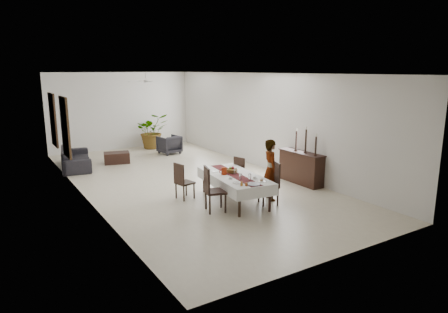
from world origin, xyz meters
TOP-DOWN VIEW (x-y plane):
  - floor at (0.00, 0.00)m, footprint 6.00×12.00m
  - ceiling at (0.00, 0.00)m, footprint 6.00×12.00m
  - wall_back at (0.00, 6.00)m, footprint 6.00×0.02m
  - wall_front at (0.00, -6.00)m, footprint 6.00×0.02m
  - wall_left at (-3.00, 0.00)m, footprint 0.02×12.00m
  - wall_right at (3.00, 0.00)m, footprint 0.02×12.00m
  - dining_table_top at (0.18, -2.38)m, footprint 1.16×2.30m
  - table_leg_fl at (-0.34, -3.38)m, footprint 0.07×0.07m
  - table_leg_fr at (0.47, -3.47)m, footprint 0.07×0.07m
  - table_leg_bl at (-0.10, -1.30)m, footprint 0.07×0.07m
  - table_leg_br at (0.70, -1.39)m, footprint 0.07×0.07m
  - tablecloth_top at (0.18, -2.38)m, footprint 1.35×2.48m
  - tablecloth_drape_left at (-0.35, -2.32)m, footprint 0.28×2.36m
  - tablecloth_drape_right at (0.72, -2.45)m, footprint 0.28×2.36m
  - tablecloth_drape_near at (0.05, -3.56)m, footprint 1.08×0.13m
  - tablecloth_drape_far at (0.31, -1.21)m, footprint 1.08×0.13m
  - table_runner at (0.18, -2.38)m, footprint 0.58×2.32m
  - red_pitcher at (-0.03, -2.22)m, footprint 0.15×0.15m
  - pitcher_handle at (-0.11, -2.21)m, footprint 0.11×0.03m
  - wine_glass_near at (0.22, -2.99)m, footprint 0.06×0.06m
  - wine_glass_mid at (0.03, -2.88)m, footprint 0.06×0.06m
  - wine_glass_far at (0.23, -2.34)m, footprint 0.06×0.06m
  - teacup_right at (0.39, -2.96)m, footprint 0.08×0.08m
  - saucer_right at (0.39, -2.96)m, footprint 0.14×0.14m
  - teacup_left at (-0.13, -2.67)m, footprint 0.08×0.08m
  - saucer_left at (-0.13, -2.67)m, footprint 0.14×0.14m
  - plate_near_right at (0.39, -3.24)m, footprint 0.22×0.22m
  - bread_near_right at (0.39, -3.24)m, footprint 0.08×0.08m
  - plate_near_left at (-0.17, -3.04)m, footprint 0.22×0.22m
  - plate_far_left at (-0.05, -1.85)m, footprint 0.22×0.22m
  - serving_tray at (0.07, -3.34)m, footprint 0.33×0.33m
  - jam_jar_a at (-0.13, -3.35)m, footprint 0.06×0.06m
  - jam_jar_b at (-0.22, -3.28)m, footprint 0.06×0.06m
  - jam_jar_c at (-0.16, -3.20)m, footprint 0.06×0.06m
  - fruit_basket at (0.25, -2.16)m, footprint 0.28×0.28m
  - fruit_red at (0.28, -2.15)m, footprint 0.08×0.08m
  - fruit_green at (0.22, -2.13)m, footprint 0.07×0.07m
  - chair_right_near_seat at (0.78, -3.01)m, footprint 0.58×0.58m
  - chair_right_near_leg_fl at (0.90, -3.24)m, footprint 0.06×0.06m
  - chair_right_near_leg_fr at (1.02, -2.89)m, footprint 0.06×0.06m
  - chair_right_near_leg_bl at (0.55, -3.12)m, footprint 0.06×0.06m
  - chair_right_near_leg_br at (0.67, -2.77)m, footprint 0.06×0.06m
  - chair_right_near_back at (0.98, -3.08)m, footprint 0.19×0.44m
  - chair_right_far_seat at (0.69, -1.64)m, footprint 0.47×0.47m
  - chair_right_far_leg_fl at (0.88, -1.75)m, footprint 0.05×0.05m
  - chair_right_far_leg_fr at (0.80, -1.44)m, footprint 0.05×0.05m
  - chair_right_far_leg_bl at (0.57, -1.83)m, footprint 0.05×0.05m
  - chair_right_far_leg_br at (0.49, -1.52)m, footprint 0.05×0.05m
  - chair_right_far_back at (0.86, -1.59)m, footprint 0.13×0.39m
  - chair_left_near_seat at (-0.60, -2.75)m, footprint 0.57×0.57m
  - chair_left_near_leg_fl at (-0.73, -2.52)m, footprint 0.06×0.06m
  - chair_left_near_leg_fr at (-0.83, -2.89)m, footprint 0.06×0.06m
  - chair_left_near_leg_bl at (-0.37, -2.62)m, footprint 0.06×0.06m
  - chair_left_near_leg_br at (-0.47, -2.99)m, footprint 0.06×0.06m
  - chair_left_near_back at (-0.80, -2.70)m, footprint 0.17×0.46m
  - chair_left_far_seat at (-0.80, -1.52)m, footprint 0.48×0.48m
  - chair_left_far_leg_fl at (-0.99, -1.39)m, footprint 0.05×0.05m
  - chair_left_far_leg_fr at (-0.93, -1.72)m, footprint 0.05×0.05m
  - chair_left_far_leg_bl at (-0.66, -1.32)m, footprint 0.05×0.05m
  - chair_left_far_leg_br at (-0.60, -1.65)m, footprint 0.05×0.05m
  - chair_left_far_back at (-0.98, -1.56)m, footprint 0.12×0.41m
  - woman at (1.06, -2.75)m, footprint 0.55×0.67m
  - sideboard_body at (2.78, -2.02)m, footprint 0.41×1.52m
  - sideboard_top at (2.78, -2.02)m, footprint 0.45×1.58m
  - candlestick_near_base at (2.78, -2.58)m, footprint 0.10×0.10m
  - candlestick_near_shaft at (2.78, -2.58)m, footprint 0.05×0.05m
  - candlestick_near_candle at (2.78, -2.58)m, footprint 0.04×0.04m
  - candlestick_mid_base at (2.78, -2.18)m, footprint 0.10×0.10m
  - candlestick_mid_shaft at (2.78, -2.18)m, footprint 0.05×0.05m
  - candlestick_mid_candle at (2.78, -2.18)m, footprint 0.04×0.04m
  - candlestick_far_base at (2.78, -1.77)m, footprint 0.10×0.10m
  - candlestick_far_shaft at (2.78, -1.77)m, footprint 0.05×0.05m
  - candlestick_far_candle at (2.78, -1.77)m, footprint 0.04×0.04m
  - sofa at (-2.46, 3.51)m, footprint 1.31×2.44m
  - armchair at (1.23, 3.95)m, footprint 0.88×0.90m
  - coffee_table at (-1.08, 3.41)m, footprint 0.99×0.78m
  - potted_plant at (1.09, 5.36)m, footprint 1.49×1.33m
  - mirror_frame_near at (-2.96, 2.20)m, footprint 0.06×1.05m
  - mirror_glass_near at (-2.92, 2.20)m, footprint 0.01×0.90m
  - mirror_frame_far at (-2.96, 4.30)m, footprint 0.06×1.05m
  - mirror_glass_far at (-2.92, 4.30)m, footprint 0.01×0.90m
  - fan_rod at (0.00, 3.00)m, footprint 0.04×0.04m
  - fan_hub at (0.00, 3.00)m, footprint 0.16×0.16m
  - fan_blade_n at (0.00, 3.35)m, footprint 0.10×0.55m
  - fan_blade_s at (0.00, 2.65)m, footprint 0.10×0.55m
  - fan_blade_e at (0.35, 3.00)m, footprint 0.55×0.10m
  - fan_blade_w at (-0.35, 3.00)m, footprint 0.55×0.10m

SIDE VIEW (x-z plane):
  - floor at x=0.00m, z-range 0.00..0.00m
  - chair_right_far_leg_fl at x=0.88m, z-range 0.00..0.39m
  - chair_right_far_leg_fr at x=0.80m, z-range 0.00..0.39m
  - chair_right_far_leg_bl at x=0.57m, z-range 0.00..0.39m
  - chair_right_far_leg_br at x=0.49m, z-range 0.00..0.39m
  - coffee_table at x=-1.08m, z-range 0.00..0.39m
  - chair_left_far_leg_fl at x=-0.99m, z-range 0.00..0.40m
  - chair_left_far_leg_fr at x=-0.93m, z-range 0.00..0.40m
  - chair_left_far_leg_bl at x=-0.66m, z-range 0.00..0.40m
  - chair_left_far_leg_br at x=-0.60m, z-range 0.00..0.40m
  - chair_right_near_leg_fl at x=0.90m, z-range 0.00..0.45m
  - chair_right_near_leg_fr at x=1.02m, z-range 0.00..0.45m
  - chair_right_near_leg_bl at x=0.55m, z-range 0.00..0.45m
  - chair_right_near_leg_br at x=0.67m, z-range 0.00..0.45m
  - chair_left_near_leg_fl at x=-0.73m, z-range 0.00..0.46m
  - chair_left_near_leg_fr at x=-0.83m, z-range 0.00..0.46m
  - chair_left_near_leg_bl at x=-0.37m, z-range 0.00..0.46m
  - chair_left_near_leg_br at x=-0.47m, z-range 0.00..0.46m
  - table_leg_fl at x=-0.34m, z-range 0.00..0.64m
  - table_leg_fr at x=0.47m, z-range 0.00..0.64m
  - table_leg_bl at x=-0.10m, z-range 0.00..0.64m
  - table_leg_br at x=0.70m, z-range 0.00..0.64m
  - sofa at x=-2.46m, z-range 0.00..0.68m
  - armchair at x=1.23m, z-range 0.00..0.73m
  - chair_right_far_seat at x=0.69m, z-range 0.39..0.43m
  - chair_left_far_seat at x=-0.80m, z-range 0.40..0.45m
  - sideboard_body at x=2.78m, z-range 0.00..0.91m
  - chair_right_near_seat at x=0.78m, z-range 0.45..0.50m
  - chair_left_near_seat at x=-0.60m, z-range 0.46..0.51m
  - tablecloth_drape_left at x=-0.35m, z-range 0.42..0.70m
  - tablecloth_drape_right at x=0.72m, z-range 0.42..0.70m
  - tablecloth_drape_near at x=0.05m, z-range 0.42..0.70m
  - tablecloth_drape_far at x=0.31m, z-range 0.42..0.70m
  - dining_table_top at x=0.18m, z-range 0.64..0.69m
  - chair_right_far_back at x=0.86m, z-range 0.43..0.92m
  - tablecloth_top at x=0.18m, z-range 0.69..0.70m
  - table_runner at x=0.18m, z-range 0.70..0.70m
  - chair_left_far_back at x=-0.98m, z-range 0.45..0.97m
  - saucer_right at x=0.39m, z-range 0.70..0.71m
  - saucer_left at x=-0.13m, z-range 0.70..0.71m
  - plate_near_right at x=0.39m, z-range 0.70..0.71m
  - plate_near_left at x=-0.17m, z-range 0.70..0.71m
  - plate_far_left at x=-0.05m, z-range 0.70..0.71m
  - serving_tray at x=0.07m, z-range 0.70..0.72m
  - teacup_right at x=0.39m, z-range 0.70..0.76m
  - teacup_left at x=-0.13m, z-range 0.70..0.76m
  - bread_near_right at x=0.39m, z-range 0.69..0.77m
  - jam_jar_a at x=-0.13m, z-range 0.70..0.77m
  - jam_jar_b at x=-0.22m, z-range 0.70..0.77m
  - jam_jar_c at x=-0.16m, z-range 0.70..0.77m
  - fruit_basket at x=0.25m, z-range 0.70..0.79m
  - potted_plant at x=1.09m, z-range 0.00..1.49m
  - wine_glass_near at x=0.22m, z-range 0.70..0.86m
  - wine_glass_mid at x=0.03m, z-range 0.70..0.86m
  - wine_glass_far at x=0.23m, z-range 0.70..0.86m
  - chair_right_near_back at x=0.98m, z-range 0.50..1.07m
  - red_pitcher at x=-0.03m, z-range 0.70..0.88m
  - pitcher_handle at x=-0.11m, z-range 0.74..0.85m
  - woman at x=1.06m, z-range 0.00..1.59m
  - chair_left_near_back at x=-0.80m, z-range 0.51..1.09m
  - fruit_red at x=0.28m, z-range 0.77..0.86m
  - fruit_green at x=0.22m, z-range 0.78..0.85m
  - sideboard_top at x=2.78m, z-range 0.91..0.94m
  - candlestick_near_base at x=2.78m, z-range 0.94..0.97m
  - candlestick_mid_base at x=2.78m, z-range 0.94..0.97m
  - candlestick_far_base at x=2.78m, z-range 0.94..0.97m
  - candlestick_near_shaft at x=2.78m, z-range 0.97..1.48m
  - candlestick_far_shaft at x=2.78m, z-range 0.97..1.53m
  - candlestick_mid_shaft at x=2.78m, z-range 0.97..1.63m
  - candlestick_near_candle at x=2.78m, z-range 1.48..1.56m
  - candlestick_far_candle at x=2.78m, z-range 1.53..1.61m
  - wall_back at x=0.00m, z-range 0.00..3.20m
  - wall_front at x=0.00m, z-range 0.00..3.20m
  - wall_left at x=-3.00m, z-range 0.00..3.20m
  - wall_right at x=3.00m, z-range 0.00..3.20m
  - mirror_frame_near at x=-2.96m, z-range 0.67..2.53m
  - mirror_glass_near at x=-2.92m, z-range 0.75..2.45m
  - mirror_frame_far at x=-2.96m, z-range 0.67..2.53m
  - mirror_glass_far at x=-2.92m, z-range 0.75..2.45m
  - candlestick_mid_candle at x=2.78m, z-range 1.63..1.71m
  - fan_hub at x=0.00m, z-range 2.86..2.94m
  - fan_blade_n at x=0.00m, z-range 2.89..2.91m
  - fan_blade_s at x=0.00m, z-range 2.89..2.91m
  - fan_blade_e at x=0.35m, z-range 2.89..2.91m
  - fan_blade_w at x=-0.35m, z-range 2.89..2.91m
  - fan_rod at x=0.00m, z-range 3.00..3.20m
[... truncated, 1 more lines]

